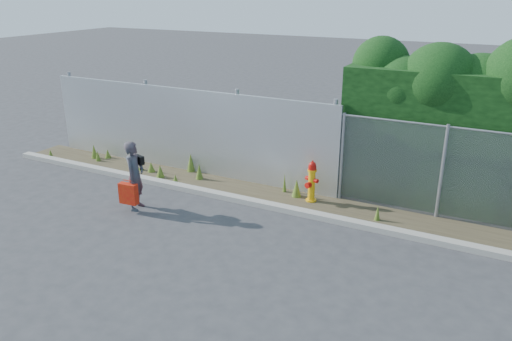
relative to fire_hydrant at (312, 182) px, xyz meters
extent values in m
plane|color=#343436|center=(-0.52, -2.55, -0.48)|extent=(80.00, 80.00, 0.00)
cube|color=gray|center=(-0.52, -0.75, -0.42)|extent=(16.00, 0.22, 0.12)
cube|color=#3F3524|center=(-0.52, -0.15, -0.48)|extent=(16.00, 1.20, 0.01)
cone|color=#405C1B|center=(-3.55, 0.38, -0.23)|extent=(0.22, 0.22, 0.49)
cone|color=#405C1B|center=(-6.28, 0.20, -0.35)|extent=(0.18, 0.18, 0.26)
cone|color=#405C1B|center=(-4.00, -0.36, -0.31)|extent=(0.22, 0.22, 0.34)
cone|color=#405C1B|center=(-7.73, -0.56, -0.35)|extent=(0.16, 0.16, 0.27)
cone|color=#405C1B|center=(-3.36, -0.59, -0.35)|extent=(0.18, 0.18, 0.27)
cone|color=#405C1B|center=(-4.46, -0.14, -0.34)|extent=(0.21, 0.21, 0.28)
cone|color=#405C1B|center=(1.60, -0.30, -0.31)|extent=(0.12, 0.12, 0.33)
cone|color=#405C1B|center=(-6.61, 0.01, -0.28)|extent=(0.19, 0.19, 0.41)
cone|color=#405C1B|center=(-0.40, 0.09, -0.27)|extent=(0.23, 0.23, 0.43)
cone|color=#405C1B|center=(-6.35, -0.12, -0.33)|extent=(0.14, 0.14, 0.31)
cone|color=#405C1B|center=(-3.00, 0.45, -0.34)|extent=(0.10, 0.10, 0.28)
cone|color=#405C1B|center=(-3.04, 0.00, -0.27)|extent=(0.19, 0.19, 0.42)
cone|color=#405C1B|center=(-4.79, -0.16, -0.30)|extent=(0.14, 0.14, 0.36)
cone|color=#405C1B|center=(-0.76, 0.22, -0.24)|extent=(0.09, 0.09, 0.48)
cube|color=#B4B7BB|center=(-3.77, 0.45, 0.62)|extent=(8.50, 0.08, 2.20)
cylinder|color=gray|center=(-7.82, 0.57, 0.67)|extent=(0.10, 0.10, 2.30)
cylinder|color=gray|center=(-5.02, 0.57, 0.67)|extent=(0.10, 0.10, 2.30)
cylinder|color=gray|center=(-2.22, 0.57, 0.67)|extent=(0.10, 0.10, 2.30)
cylinder|color=gray|center=(0.28, 0.57, 0.67)|extent=(0.10, 0.10, 2.30)
cube|color=gray|center=(3.73, 0.45, 0.52)|extent=(6.50, 0.03, 2.00)
cylinder|color=gray|center=(3.73, 0.45, 1.52)|extent=(6.50, 0.04, 0.04)
cylinder|color=gray|center=(0.53, 0.45, 0.54)|extent=(0.07, 0.07, 2.05)
cylinder|color=gray|center=(2.68, 0.45, 0.54)|extent=(0.07, 0.07, 2.05)
sphere|color=black|center=(0.96, 1.60, 2.48)|extent=(1.30, 1.30, 1.30)
sphere|color=black|center=(1.56, 1.36, 2.01)|extent=(1.48, 1.48, 1.48)
sphere|color=black|center=(2.27, 1.36, 2.24)|extent=(1.65, 1.65, 1.65)
sphere|color=black|center=(3.08, 1.64, 1.94)|extent=(1.83, 1.83, 1.83)
cylinder|color=#E5A40C|center=(0.00, 0.01, -0.45)|extent=(0.24, 0.24, 0.05)
cylinder|color=#E5A40C|center=(0.00, 0.01, -0.11)|extent=(0.16, 0.16, 0.74)
cylinder|color=#E5A40C|center=(0.00, 0.01, 0.28)|extent=(0.21, 0.21, 0.04)
cylinder|color=#B20F0A|center=(0.00, 0.01, 0.34)|extent=(0.18, 0.18, 0.09)
sphere|color=#B20F0A|center=(0.00, 0.01, 0.40)|extent=(0.17, 0.17, 0.17)
cylinder|color=#B20F0A|center=(0.00, 0.01, 0.49)|extent=(0.04, 0.04, 0.04)
cylinder|color=#B20F0A|center=(-0.12, 0.01, 0.06)|extent=(0.09, 0.10, 0.10)
cylinder|color=#B20F0A|center=(0.12, 0.01, 0.06)|extent=(0.09, 0.10, 0.10)
cylinder|color=#B20F0A|center=(0.00, -0.12, -0.04)|extent=(0.13, 0.10, 0.13)
imported|color=#0E545C|center=(-3.30, -2.10, 0.29)|extent=(0.50, 0.64, 1.54)
cube|color=red|center=(-3.31, -2.34, -0.04)|extent=(0.42, 0.15, 0.46)
cylinder|color=red|center=(-3.31, -2.34, 0.26)|extent=(0.20, 0.02, 0.02)
cube|color=black|center=(-3.28, -1.93, 0.61)|extent=(0.25, 0.10, 0.19)
camera|label=1|loc=(3.66, -9.89, 4.16)|focal=35.00mm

